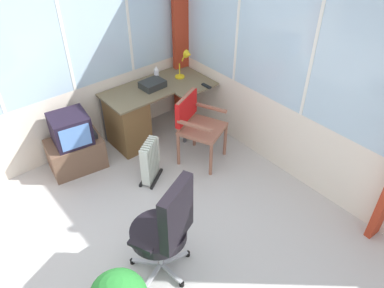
% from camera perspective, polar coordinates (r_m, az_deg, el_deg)
% --- Properties ---
extents(ground, '(5.13, 5.15, 0.06)m').
position_cam_1_polar(ground, '(3.80, -6.41, -18.10)').
color(ground, '#BBB9B6').
extents(north_window_panel, '(4.13, 0.07, 2.77)m').
position_cam_1_polar(north_window_panel, '(4.48, -23.48, 11.97)').
color(north_window_panel, silver).
rests_on(north_window_panel, ground).
extents(east_window_panel, '(0.07, 4.15, 2.77)m').
position_cam_1_polar(east_window_panel, '(4.05, 17.68, 10.72)').
color(east_window_panel, silver).
rests_on(east_window_panel, ground).
extents(curtain_corner, '(0.24, 0.09, 2.67)m').
position_cam_1_polar(curtain_corner, '(5.21, -1.74, 17.72)').
color(curtain_corner, '#AA341D').
rests_on(curtain_corner, ground).
extents(desk, '(1.40, 0.78, 0.72)m').
position_cam_1_polar(desk, '(4.96, -9.16, 3.90)').
color(desk, '#726549').
rests_on(desk, ground).
extents(desk_lamp, '(0.23, 0.19, 0.39)m').
position_cam_1_polar(desk_lamp, '(5.06, -0.87, 12.68)').
color(desk_lamp, yellow).
rests_on(desk_lamp, desk).
extents(tv_remote, '(0.05, 0.15, 0.02)m').
position_cam_1_polar(tv_remote, '(4.93, 2.19, 8.79)').
color(tv_remote, black).
rests_on(tv_remote, desk).
extents(spray_bottle, '(0.06, 0.06, 0.22)m').
position_cam_1_polar(spray_bottle, '(5.05, -5.41, 10.57)').
color(spray_bottle, silver).
rests_on(spray_bottle, desk).
extents(paper_tray, '(0.31, 0.25, 0.09)m').
position_cam_1_polar(paper_tray, '(4.92, -6.01, 8.99)').
color(paper_tray, '#292D2C').
rests_on(paper_tray, desk).
extents(wooden_armchair, '(0.63, 0.64, 0.88)m').
position_cam_1_polar(wooden_armchair, '(4.54, 0.29, 3.73)').
color(wooden_armchair, '#9A604A').
rests_on(wooden_armchair, ground).
extents(office_chair, '(0.63, 0.57, 1.11)m').
position_cam_1_polar(office_chair, '(3.23, -3.91, -12.37)').
color(office_chair, '#B7B7BF').
rests_on(office_chair, ground).
extents(tv_on_stand, '(0.70, 0.53, 0.75)m').
position_cam_1_polar(tv_on_stand, '(4.74, -17.40, -0.13)').
color(tv_on_stand, brown).
rests_on(tv_on_stand, ground).
extents(space_heater, '(0.40, 0.34, 0.53)m').
position_cam_1_polar(space_heater, '(4.43, -6.30, -2.42)').
color(space_heater, silver).
rests_on(space_heater, ground).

